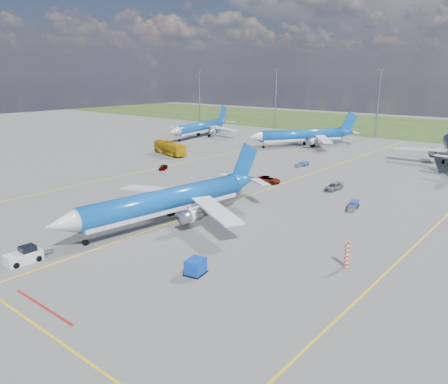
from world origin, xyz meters
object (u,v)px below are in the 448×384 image
Objects in this scene: bg_jet_nw at (200,137)px; service_car_b at (268,180)px; baggage_tug_w at (353,206)px; warning_post at (347,255)px; service_car_c at (334,187)px; main_airliner at (166,223)px; service_car_a at (163,167)px; bg_jet_nnw at (301,146)px; pushback_tug at (25,256)px; apron_bus at (170,148)px; uld_container at (196,266)px; baggage_tug_c at (302,164)px.

bg_jet_nw is 67.10m from service_car_b.
bg_jet_nw is at bearing 133.30° from baggage_tug_w.
warning_post reaches higher than service_car_c.
main_airliner is 7.61× the size of service_car_b.
warning_post is 0.89× the size of service_car_a.
bg_jet_nnw is 10.94× the size of service_car_a.
pushback_tug is at bearing -90.03° from main_airliner.
pushback_tug is at bearing -89.61° from service_car_a.
apron_bus is 2.69× the size of baggage_tug_w.
service_car_b is at bearing -159.32° from service_car_c.
baggage_tug_w is (7.54, -8.64, -0.18)m from service_car_c.
warning_post is 39.12m from service_car_b.
main_airliner is 29.47m from service_car_b.
bg_jet_nw is 10.96× the size of service_car_a.
bg_jet_nw reaches higher than apron_bus.
service_car_a is (29.19, -43.96, 0.57)m from bg_jet_nw.
uld_container is 0.17× the size of apron_bus.
warning_post is 16.78m from uld_container.
bg_jet_nw is 7.87× the size of baggage_tug_w.
bg_jet_nnw reaches higher than warning_post.
service_car_a reaches higher than baggage_tug_w.
main_airliner is (56.53, -68.65, 0.00)m from bg_jet_nw.
service_car_b is at bearing -18.23° from service_car_a.
bg_jet_nnw is at bearing 124.55° from baggage_tug_c.
service_car_c is 21.74m from baggage_tug_c.
main_airliner is 8.64× the size of baggage_tug_c.
bg_jet_nnw is at bearing 103.00° from pushback_tug.
pushback_tug is 48.96m from service_car_b.
service_car_b is at bearing 136.76° from warning_post.
pushback_tug is at bearing -83.51° from baggage_tug_c.
service_car_a is 0.78× the size of baggage_tug_c.
baggage_tug_w is 1.08× the size of baggage_tug_c.
bg_jet_nnw is 6.71× the size of pushback_tug.
bg_jet_nnw is at bearing 52.52° from service_car_a.
warning_post is 0.70× the size of baggage_tug_c.
bg_jet_nw is 36.96m from bg_jet_nnw.
baggage_tug_w is (20.00, -5.46, -0.21)m from service_car_b.
bg_jet_nnw is at bearing 100.92° from uld_container.
service_car_a is (-27.34, 24.69, 0.57)m from main_airliner.
pushback_tug reaches higher than service_car_a.
baggage_tug_c is (51.45, -20.75, 0.45)m from bg_jet_nw.
service_car_a is (-24.71, 44.27, -0.17)m from pushback_tug.
uld_container is 42.13m from service_car_b.
bg_jet_nw is 103.39m from pushback_tug.
pushback_tug is at bearing -130.93° from baggage_tug_w.
bg_jet_nw is 34.17m from apron_bus.
baggage_tug_w is (3.33, 33.23, -0.37)m from uld_container.
service_car_c is (66.87, -36.08, 0.65)m from bg_jet_nw.
bg_jet_nnw reaches higher than pushback_tug.
main_airliner reaches higher than service_car_a.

